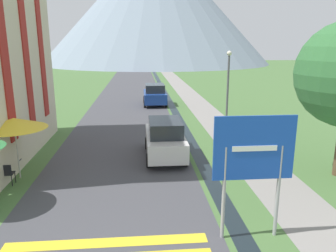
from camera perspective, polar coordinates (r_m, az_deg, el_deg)
ground_plane at (r=24.14m, az=-1.23°, el=1.73°), size 160.00×160.00×0.00m
road at (r=33.94m, az=-6.59°, el=5.28°), size 6.40×60.00×0.01m
footpath at (r=34.31m, az=3.69°, el=5.44°), size 2.20×60.00×0.01m
drainage_channel at (r=34.03m, az=-0.33°, el=5.39°), size 0.60×60.00×0.00m
mountain_distant at (r=92.38m, az=-2.21°, el=20.84°), size 59.92×59.92×31.84m
road_sign at (r=8.86m, az=14.69°, el=-5.43°), size 2.16×0.11×3.44m
parked_car_near at (r=15.23m, az=-0.52°, el=-2.20°), size 1.82×4.01×1.82m
parked_car_far at (r=28.46m, az=-2.31°, el=5.50°), size 1.97×3.88×1.82m
cafe_chair_middle at (r=13.74m, az=-26.21°, el=-7.30°), size 0.40×0.40×0.85m
cafe_chair_far_right at (r=15.10m, az=-25.24°, el=-5.32°), size 0.40×0.40×0.85m
cafe_umbrella_middle_yellow at (r=13.84m, az=-25.24°, el=0.43°), size 2.46×2.46×2.44m
streetlamp at (r=19.45m, az=10.39°, el=7.07°), size 0.28×0.28×4.80m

